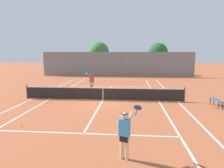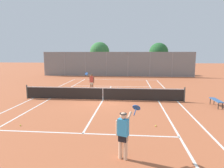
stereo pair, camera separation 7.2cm
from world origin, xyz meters
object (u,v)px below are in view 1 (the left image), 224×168
at_px(tree_behind_left, 99,52).
at_px(loose_tennis_ball_2, 21,125).
at_px(player_far_left, 91,81).
at_px(courtside_bench, 216,100).
at_px(loose_tennis_ball_1, 129,94).
at_px(tree_behind_right, 158,53).
at_px(loose_tennis_ball_0, 156,126).
at_px(player_near_side, 125,132).
at_px(tennis_net, 103,93).

bearing_deg(tree_behind_left, loose_tennis_ball_2, -89.82).
relative_size(player_far_left, courtside_bench, 1.18).
xyz_separation_m(loose_tennis_ball_1, tree_behind_right, (4.80, 17.33, 3.55)).
xyz_separation_m(tree_behind_left, tree_behind_right, (10.02, -0.06, -0.10)).
xyz_separation_m(loose_tennis_ball_0, courtside_bench, (4.40, 4.06, 0.38)).
xyz_separation_m(player_near_side, tree_behind_right, (4.88, 27.89, 2.66)).
distance_m(player_near_side, loose_tennis_ball_2, 5.75).
bearing_deg(tree_behind_left, player_near_side, -79.57).
bearing_deg(loose_tennis_ball_1, tennis_net, -130.83).
bearing_deg(loose_tennis_ball_2, loose_tennis_ball_1, 57.20).
height_order(loose_tennis_ball_0, tree_behind_right, tree_behind_right).
xyz_separation_m(player_far_left, loose_tennis_ball_0, (4.84, -8.81, -0.89)).
xyz_separation_m(player_near_side, loose_tennis_ball_0, (1.45, 3.09, -0.89)).
bearing_deg(tennis_net, courtside_bench, -8.83).
bearing_deg(player_far_left, player_near_side, -74.11).
bearing_deg(loose_tennis_ball_2, tree_behind_left, 90.18).
xyz_separation_m(tennis_net, loose_tennis_ball_1, (1.92, 2.22, -0.48)).
distance_m(tree_behind_left, tree_behind_right, 10.02).
relative_size(loose_tennis_ball_1, tree_behind_right, 0.01).
xyz_separation_m(loose_tennis_ball_1, courtside_bench, (5.77, -3.41, 0.38)).
distance_m(courtside_bench, tree_behind_left, 23.76).
bearing_deg(loose_tennis_ball_1, tree_behind_right, 74.53).
bearing_deg(tree_behind_right, loose_tennis_ball_2, -111.44).
height_order(loose_tennis_ball_2, tree_behind_right, tree_behind_right).
bearing_deg(loose_tennis_ball_1, loose_tennis_ball_2, -122.80).
xyz_separation_m(tennis_net, courtside_bench, (7.68, -1.19, -0.10)).
relative_size(tennis_net, player_far_left, 6.76).
distance_m(loose_tennis_ball_2, tree_behind_right, 27.43).
height_order(player_near_side, courtside_bench, player_near_side).
distance_m(loose_tennis_ball_2, tree_behind_left, 25.64).
relative_size(player_far_left, loose_tennis_ball_2, 26.88).
bearing_deg(tree_behind_left, tree_behind_right, -0.35).
distance_m(player_far_left, loose_tennis_ball_1, 3.83).
relative_size(loose_tennis_ball_1, tree_behind_left, 0.01).
height_order(player_near_side, loose_tennis_ball_0, player_near_side).
bearing_deg(tennis_net, loose_tennis_ball_1, 49.17).
xyz_separation_m(player_near_side, loose_tennis_ball_2, (-5.07, 2.58, -0.89)).
height_order(loose_tennis_ball_2, courtside_bench, courtside_bench).
xyz_separation_m(player_near_side, courtside_bench, (5.85, 7.15, -0.52)).
height_order(player_far_left, tree_behind_left, tree_behind_left).
distance_m(player_far_left, loose_tennis_ball_2, 9.52).
bearing_deg(tree_behind_left, courtside_bench, -62.15).
xyz_separation_m(loose_tennis_ball_2, courtside_bench, (10.91, 4.57, 0.38)).
bearing_deg(loose_tennis_ball_0, courtside_bench, 42.71).
height_order(player_near_side, loose_tennis_ball_2, player_near_side).
bearing_deg(loose_tennis_ball_1, player_near_side, -90.44).
bearing_deg(loose_tennis_ball_0, loose_tennis_ball_1, 100.37).
xyz_separation_m(courtside_bench, tree_behind_left, (-10.99, 20.80, 3.27)).
relative_size(player_near_side, loose_tennis_ball_1, 26.88).
bearing_deg(player_far_left, tree_behind_left, 96.24).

